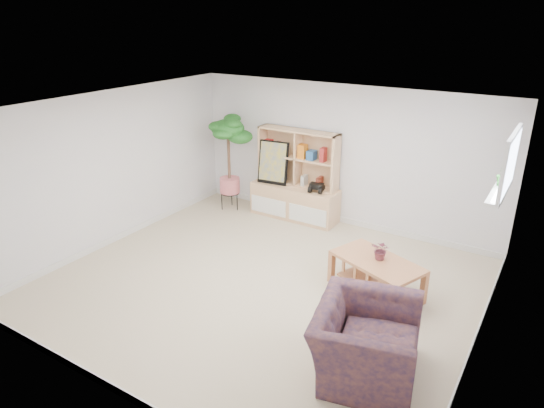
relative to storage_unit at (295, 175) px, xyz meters
The scene contains 14 objects.
floor 2.49m from the storage_unit, 71.32° to the right, with size 5.50×5.00×0.01m, color tan.
ceiling 2.86m from the storage_unit, 71.32° to the right, with size 5.50×5.00×0.01m, color white.
walls 2.40m from the storage_unit, 71.32° to the right, with size 5.51×5.01×2.40m.
baseboard 2.48m from the storage_unit, 71.32° to the right, with size 5.50×5.00×0.10m, color white, non-canonical shape.
window 4.04m from the storage_unit, 25.19° to the right, with size 0.10×0.98×0.68m, color silver, non-canonical shape.
window_sill 3.90m from the storage_unit, 25.57° to the right, with size 0.14×1.00×0.04m, color white.
storage_unit is the anchor object (origin of this frame).
poster 0.46m from the storage_unit, behind, with size 0.56×0.13×0.77m, color #DEBB0A, non-canonical shape.
toy_truck 0.48m from the storage_unit, ahead, with size 0.33×0.23×0.18m, color black, non-canonical shape.
coffee_table 2.76m from the storage_unit, 37.19° to the right, with size 1.17×0.64×0.48m, color #B36337, non-canonical shape.
table_plant 2.71m from the storage_unit, 36.14° to the right, with size 0.24×0.21×0.27m, color #194A23.
floor_tree 1.27m from the storage_unit, 167.64° to the right, with size 0.65×0.65×1.77m, color #164A17, non-canonical shape.
armchair 4.11m from the storage_unit, 50.39° to the right, with size 1.15×1.00×0.86m, color #161539.
sill_plant 3.88m from the storage_unit, 23.65° to the right, with size 0.14×0.11×0.25m, color #164A17.
Camera 1 is at (3.19, -4.83, 3.48)m, focal length 32.00 mm.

